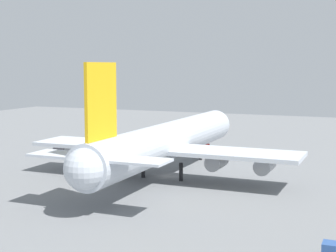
% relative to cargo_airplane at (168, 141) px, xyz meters
% --- Properties ---
extents(ground_plane, '(252.48, 252.48, 0.00)m').
position_rel_cargo_airplane_xyz_m(ground_plane, '(0.07, 0.00, -6.55)').
color(ground_plane, slate).
extents(cargo_airplane, '(63.12, 49.76, 20.89)m').
position_rel_cargo_airplane_xyz_m(cargo_airplane, '(0.00, 0.00, 0.00)').
color(cargo_airplane, silver).
rests_on(cargo_airplane, ground_plane).
extents(pushback_tractor, '(3.22, 5.55, 2.29)m').
position_rel_cargo_airplane_xyz_m(pushback_tractor, '(26.53, 3.22, -5.48)').
color(pushback_tractor, '#B21E19').
rests_on(pushback_tractor, ground_plane).
extents(fuel_truck, '(4.78, 3.94, 2.40)m').
position_rel_cargo_airplane_xyz_m(fuel_truck, '(14.13, 34.22, -5.45)').
color(fuel_truck, '#333338').
rests_on(fuel_truck, ground_plane).
extents(safety_cone_nose, '(0.40, 0.40, 0.58)m').
position_rel_cargo_airplane_xyz_m(safety_cone_nose, '(28.48, 1.65, -6.26)').
color(safety_cone_nose, orange).
rests_on(safety_cone_nose, ground_plane).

